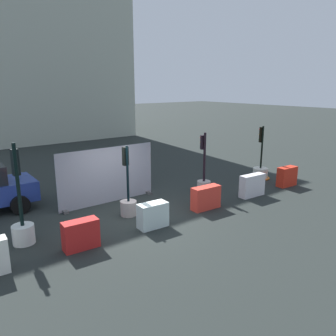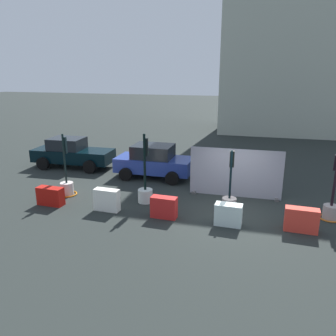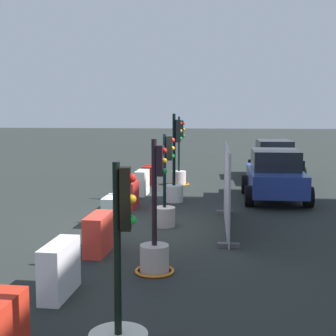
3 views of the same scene
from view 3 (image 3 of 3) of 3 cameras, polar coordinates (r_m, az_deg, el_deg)
The scene contains 14 objects.
ground_plane at distance 13.48m, azimuth -1.19°, elevation -6.70°, with size 120.00×120.00×0.00m, color #232927.
traffic_light_0 at distance 20.57m, azimuth 1.26°, elevation -0.61°, with size 0.85×0.85×2.78m.
traffic_light_1 at distance 16.91m, azimuth 0.72°, elevation -1.75°, with size 0.62×0.62×2.94m.
traffic_light_2 at distance 13.46m, azimuth -0.33°, elevation -4.34°, with size 0.57×0.57×2.47m.
traffic_light_3 at distance 9.82m, azimuth -1.49°, elevation -9.04°, with size 0.77×0.77×2.58m.
construction_barrier_0 at distance 20.72m, azimuth -2.15°, elevation -0.81°, with size 1.13×0.49×0.76m.
construction_barrier_1 at distance 18.24m, azimuth -2.94°, elevation -1.67°, with size 1.03×0.43×0.89m.
construction_barrier_2 at distance 15.94m, azimuth -4.34°, elevation -3.06°, with size 1.01×0.46×0.83m.
construction_barrier_3 at distance 13.60m, azimuth -6.14°, elevation -4.87°, with size 0.99×0.51×0.81m.
construction_barrier_4 at distance 11.19m, azimuth -7.82°, elevation -7.37°, with size 1.15×0.47×0.85m.
construction_barrier_5 at distance 8.88m, azimuth -12.14°, elevation -11.10°, with size 1.17×0.43×0.91m.
car_black_sedan at distance 22.72m, azimuth 11.96°, elevation 0.88°, with size 4.60×2.12×1.69m.
car_blue_estate at distance 17.62m, azimuth 11.97°, elevation -0.77°, with size 3.94×2.19×1.71m.
site_fence_panel at distance 13.24m, azimuth 6.65°, elevation -2.43°, with size 4.00×0.50×2.16m.
Camera 3 is at (13.02, 1.38, 3.19)m, focal length 54.06 mm.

